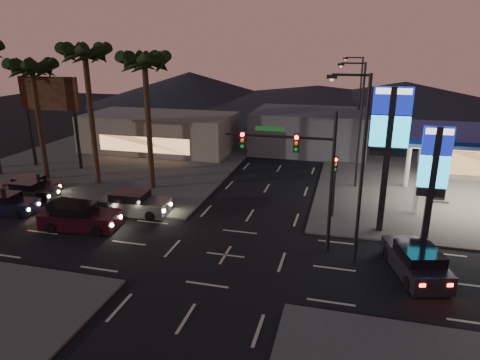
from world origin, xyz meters
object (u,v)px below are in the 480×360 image
(pylon_sign_tall, at_px, (390,132))
(traffic_signal_mast, at_px, (301,161))
(car_lane_b_rear, at_px, (32,186))
(car_lane_a_front, at_px, (70,212))
(car_lane_b_front, at_px, (134,204))
(car_lane_a_mid, at_px, (79,217))
(car_lane_a_rear, at_px, (6,204))
(suv_station, at_px, (416,261))
(car_lane_b_mid, at_px, (30,191))
(pylon_sign_short, at_px, (434,168))

(pylon_sign_tall, height_order, traffic_signal_mast, pylon_sign_tall)
(traffic_signal_mast, height_order, car_lane_b_rear, traffic_signal_mast)
(car_lane_a_front, height_order, car_lane_b_front, car_lane_b_front)
(traffic_signal_mast, bearing_deg, car_lane_a_mid, -176.55)
(car_lane_a_rear, height_order, car_lane_b_front, car_lane_b_front)
(traffic_signal_mast, relative_size, suv_station, 1.58)
(pylon_sign_tall, height_order, car_lane_b_mid, pylon_sign_tall)
(car_lane_b_front, bearing_deg, pylon_sign_tall, 4.26)
(car_lane_b_front, bearing_deg, car_lane_a_rear, -166.71)
(pylon_sign_short, bearing_deg, car_lane_b_rear, 176.80)
(pylon_sign_tall, xyz_separation_m, traffic_signal_mast, (-4.74, -3.51, -1.17))
(car_lane_a_front, xyz_separation_m, car_lane_a_mid, (1.28, -0.83, 0.11))
(car_lane_b_front, bearing_deg, car_lane_a_front, -146.42)
(pylon_sign_tall, relative_size, car_lane_b_mid, 2.17)
(car_lane_a_front, height_order, car_lane_b_rear, car_lane_a_front)
(car_lane_a_front, distance_m, car_lane_a_mid, 1.53)
(car_lane_b_mid, bearing_deg, car_lane_a_mid, -29.16)
(car_lane_b_mid, bearing_deg, car_lane_b_rear, 124.00)
(traffic_signal_mast, distance_m, car_lane_a_rear, 20.91)
(car_lane_a_rear, distance_m, car_lane_b_front, 9.02)
(pylon_sign_short, bearing_deg, car_lane_a_front, -173.56)
(suv_station, bearing_deg, pylon_sign_short, 76.38)
(pylon_sign_short, xyz_separation_m, car_lane_a_mid, (-21.05, -3.35, -3.91))
(traffic_signal_mast, xyz_separation_m, car_lane_a_rear, (-20.40, 0.22, -4.58))
(pylon_sign_tall, distance_m, car_lane_b_front, 17.36)
(pylon_sign_tall, xyz_separation_m, car_lane_b_rear, (-26.20, 0.60, -5.77))
(car_lane_a_mid, height_order, car_lane_b_front, car_lane_a_mid)
(car_lane_a_mid, bearing_deg, car_lane_a_rear, 170.91)
(pylon_sign_tall, distance_m, car_lane_b_mid, 26.12)
(pylon_sign_tall, bearing_deg, car_lane_a_front, -169.94)
(car_lane_a_mid, bearing_deg, suv_station, -1.98)
(car_lane_a_front, height_order, suv_station, suv_station)
(pylon_sign_tall, bearing_deg, pylon_sign_short, -21.80)
(car_lane_b_front, bearing_deg, car_lane_b_rear, 169.51)
(car_lane_a_rear, bearing_deg, pylon_sign_short, 4.74)
(car_lane_b_mid, bearing_deg, car_lane_b_front, -4.60)
(car_lane_a_rear, xyz_separation_m, suv_station, (26.66, -1.75, 0.09))
(traffic_signal_mast, bearing_deg, pylon_sign_tall, 36.52)
(pylon_sign_tall, distance_m, pylon_sign_short, 3.20)
(pylon_sign_tall, height_order, car_lane_a_mid, pylon_sign_tall)
(pylon_sign_tall, distance_m, traffic_signal_mast, 6.02)
(traffic_signal_mast, bearing_deg, car_lane_b_rear, 169.14)
(car_lane_a_mid, bearing_deg, pylon_sign_short, 9.03)
(car_lane_b_front, distance_m, car_lane_b_mid, 9.13)
(pylon_sign_short, xyz_separation_m, traffic_signal_mast, (-7.24, -2.51, 0.57))
(car_lane_b_rear, height_order, suv_station, suv_station)
(suv_station, bearing_deg, traffic_signal_mast, 166.29)
(traffic_signal_mast, xyz_separation_m, car_lane_b_rear, (-21.46, 4.12, -4.60))
(pylon_sign_short, bearing_deg, car_lane_a_mid, -170.97)
(traffic_signal_mast, height_order, car_lane_b_mid, traffic_signal_mast)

